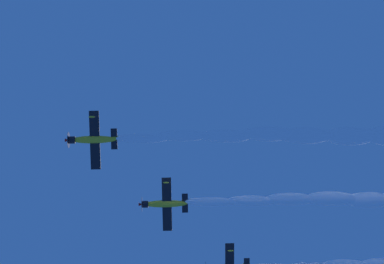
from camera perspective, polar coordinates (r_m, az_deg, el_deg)
name	(u,v)px	position (r m, az deg, el deg)	size (l,w,h in m)	color
airplane_lead	(92,140)	(89.35, -9.49, -0.71)	(7.73, 8.30, 2.92)	gold
airplane_left_wingman	(164,204)	(94.04, -2.68, -6.82)	(7.73, 8.45, 2.75)	gold
smoke_trail_lead	(335,134)	(91.40, 13.41, -0.23)	(47.49, 23.22, 3.86)	white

